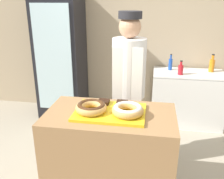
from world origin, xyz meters
TOP-DOWN VIEW (x-y plane):
  - wall_back at (0.00, 2.13)m, footprint 8.00×0.06m
  - display_counter at (0.00, 0.00)m, footprint 1.11×0.63m
  - serving_tray at (0.00, 0.00)m, footprint 0.59×0.42m
  - donut_chocolate_glaze at (-0.15, -0.04)m, footprint 0.26×0.26m
  - donut_light_glaze at (0.15, -0.04)m, footprint 0.26×0.26m
  - brownie_back_left at (-0.08, 0.14)m, footprint 0.10×0.10m
  - brownie_back_right at (0.08, 0.14)m, footprint 0.10×0.10m
  - baker_person at (0.09, 0.65)m, footprint 0.35×0.35m
  - beverage_fridge at (-1.08, 1.76)m, footprint 0.67×0.63m
  - chest_freezer at (0.87, 1.76)m, footprint 1.04×0.56m
  - bottle_blue at (0.60, 1.88)m, footprint 0.06×0.06m
  - bottle_orange at (1.20, 1.88)m, footprint 0.08×0.08m
  - bottle_red at (0.73, 1.65)m, footprint 0.07×0.07m

SIDE VIEW (x-z plane):
  - chest_freezer at x=0.87m, z-range 0.00..0.81m
  - display_counter at x=0.00m, z-range 0.00..0.92m
  - bottle_red at x=0.73m, z-range 0.78..0.99m
  - bottle_blue at x=0.60m, z-range 0.78..1.02m
  - bottle_orange at x=1.20m, z-range 0.78..1.04m
  - baker_person at x=0.09m, z-range 0.06..1.78m
  - serving_tray at x=0.00m, z-range 0.92..0.94m
  - brownie_back_left at x=-0.08m, z-range 0.94..0.97m
  - brownie_back_right at x=0.08m, z-range 0.94..0.97m
  - beverage_fridge at x=-1.08m, z-range 0.00..1.93m
  - donut_chocolate_glaze at x=-0.15m, z-range 0.95..1.02m
  - donut_light_glaze at x=0.15m, z-range 0.95..1.02m
  - wall_back at x=0.00m, z-range 0.00..2.70m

